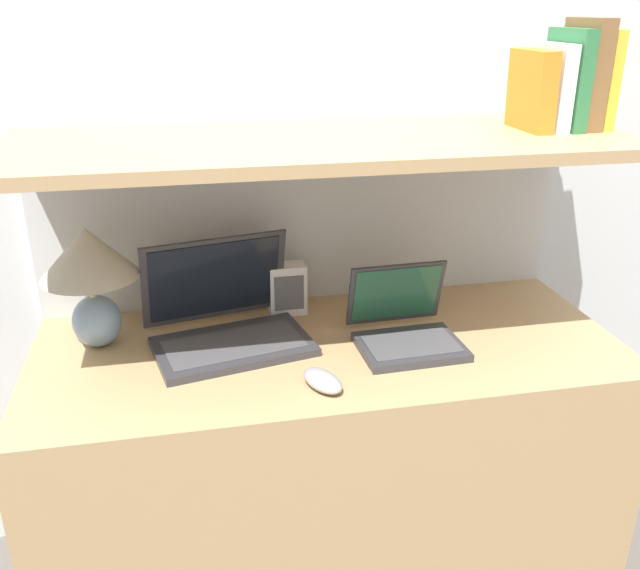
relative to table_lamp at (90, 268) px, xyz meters
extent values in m
cube|color=silver|center=(0.56, 0.25, 0.25)|extent=(6.00, 0.05, 2.40)
cube|color=tan|center=(0.56, -0.12, -0.58)|extent=(1.45, 0.61, 0.74)
cube|color=silver|center=(0.56, 0.21, -0.34)|extent=(1.45, 0.04, 1.22)
cube|color=tan|center=(0.56, -0.05, 0.28)|extent=(1.45, 0.55, 0.03)
ellipsoid|color=#7593B2|center=(0.00, 0.00, -0.14)|extent=(0.12, 0.12, 0.13)
cylinder|color=tan|center=(0.00, 0.00, -0.05)|extent=(0.02, 0.02, 0.05)
cone|color=#B2AD99|center=(0.00, 0.00, 0.04)|extent=(0.23, 0.23, 0.12)
cube|color=#333338|center=(0.32, -0.10, -0.19)|extent=(0.41, 0.30, 0.02)
cube|color=#47474C|center=(0.32, -0.11, -0.18)|extent=(0.35, 0.22, 0.00)
cube|color=#333338|center=(0.29, 0.04, -0.07)|extent=(0.38, 0.14, 0.23)
cube|color=black|center=(0.29, 0.04, -0.07)|extent=(0.34, 0.12, 0.20)
cube|color=#333338|center=(0.75, -0.19, -0.19)|extent=(0.26, 0.20, 0.02)
cube|color=#47474C|center=(0.75, -0.19, -0.18)|extent=(0.22, 0.14, 0.00)
cube|color=#333338|center=(0.74, -0.07, -0.10)|extent=(0.25, 0.06, 0.17)
cube|color=#235138|center=(0.74, -0.07, -0.10)|extent=(0.23, 0.05, 0.15)
ellipsoid|color=#99999E|center=(0.50, -0.31, -0.19)|extent=(0.11, 0.14, 0.03)
cube|color=white|center=(0.49, 0.10, -0.14)|extent=(0.10, 0.06, 0.14)
cube|color=#59595B|center=(0.49, 0.07, -0.14)|extent=(0.08, 0.00, 0.10)
cube|color=gold|center=(1.24, -0.05, 0.41)|extent=(0.03, 0.14, 0.23)
cube|color=brown|center=(1.20, -0.05, 0.42)|extent=(0.04, 0.16, 0.25)
cube|color=#2D7042|center=(1.15, -0.05, 0.41)|extent=(0.03, 0.17, 0.23)
cube|color=silver|center=(1.11, -0.05, 0.40)|extent=(0.04, 0.16, 0.20)
cube|color=orange|center=(1.06, -0.05, 0.39)|extent=(0.05, 0.17, 0.19)
camera|label=1|loc=(0.24, -1.58, 0.58)|focal=38.00mm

